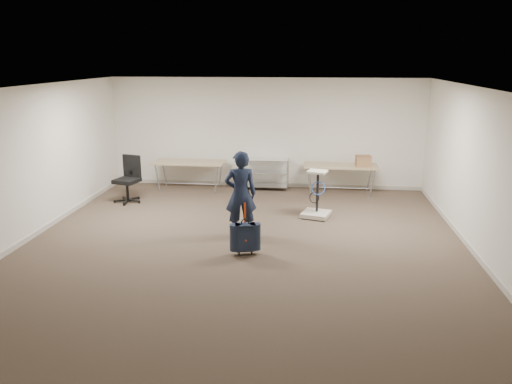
# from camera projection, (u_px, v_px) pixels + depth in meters

# --- Properties ---
(ground) EXTENTS (9.00, 9.00, 0.00)m
(ground) POSITION_uv_depth(u_px,v_px,m) (242.00, 249.00, 8.83)
(ground) COLOR #45362A
(ground) RESTS_ON ground
(room_shell) EXTENTS (8.00, 9.00, 9.00)m
(room_shell) POSITION_uv_depth(u_px,v_px,m) (251.00, 222.00, 10.14)
(room_shell) COLOR white
(room_shell) RESTS_ON ground
(folding_table_left) EXTENTS (1.80, 0.75, 0.73)m
(folding_table_left) POSITION_uv_depth(u_px,v_px,m) (189.00, 164.00, 12.64)
(folding_table_left) COLOR #9A865E
(folding_table_left) RESTS_ON ground
(folding_table_right) EXTENTS (1.80, 0.75, 0.73)m
(folding_table_right) POSITION_uv_depth(u_px,v_px,m) (341.00, 167.00, 12.23)
(folding_table_right) COLOR #9A865E
(folding_table_right) RESTS_ON ground
(wire_shelf) EXTENTS (1.22, 0.47, 0.80)m
(wire_shelf) POSITION_uv_depth(u_px,v_px,m) (264.00, 172.00, 12.74)
(wire_shelf) COLOR silver
(wire_shelf) RESTS_ON ground
(person) EXTENTS (0.67, 0.52, 1.64)m
(person) POSITION_uv_depth(u_px,v_px,m) (241.00, 194.00, 9.31)
(person) COLOR black
(person) RESTS_ON ground
(suitcase) EXTENTS (0.38, 0.27, 0.93)m
(suitcase) POSITION_uv_depth(u_px,v_px,m) (245.00, 237.00, 8.52)
(suitcase) COLOR black
(suitcase) RESTS_ON ground
(office_chair) EXTENTS (0.65, 0.65, 1.08)m
(office_chair) POSITION_uv_depth(u_px,v_px,m) (128.00, 188.00, 11.67)
(office_chair) COLOR black
(office_chair) RESTS_ON ground
(equipment_cart) EXTENTS (0.68, 0.68, 1.01)m
(equipment_cart) POSITION_uv_depth(u_px,v_px,m) (316.00, 205.00, 10.54)
(equipment_cart) COLOR #F0E9CE
(equipment_cart) RESTS_ON ground
(cardboard_box) EXTENTS (0.38, 0.30, 0.26)m
(cardboard_box) POSITION_uv_depth(u_px,v_px,m) (363.00, 161.00, 12.05)
(cardboard_box) COLOR #916443
(cardboard_box) RESTS_ON folding_table_right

